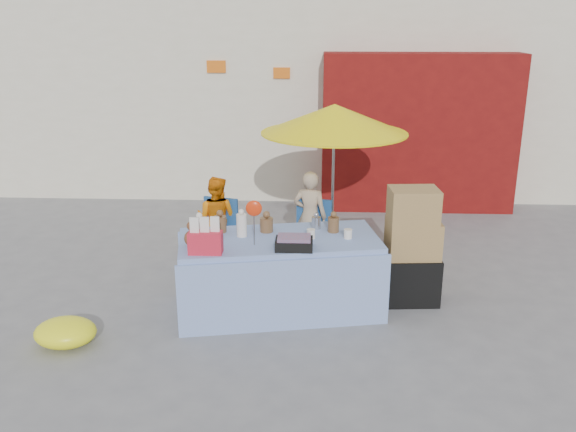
{
  "coord_description": "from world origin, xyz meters",
  "views": [
    {
      "loc": [
        0.47,
        -5.94,
        3.15
      ],
      "look_at": [
        0.18,
        0.6,
        1.0
      ],
      "focal_mm": 38.0,
      "sensor_mm": 36.0,
      "label": 1
    }
  ],
  "objects_px": {
    "market_table": "(279,273)",
    "chair_right": "(310,246)",
    "vendor_beige": "(310,217)",
    "box_stack": "(412,250)",
    "vendor_orange": "(216,218)",
    "chair_left": "(216,245)",
    "umbrella": "(334,120)"
  },
  "relations": [
    {
      "from": "chair_left",
      "to": "vendor_beige",
      "type": "relative_size",
      "value": 0.68
    },
    {
      "from": "chair_right",
      "to": "umbrella",
      "type": "xyz_separation_m",
      "value": [
        0.3,
        0.28,
        1.64
      ]
    },
    {
      "from": "chair_left",
      "to": "umbrella",
      "type": "bearing_deg",
      "value": 25.13
    },
    {
      "from": "chair_left",
      "to": "box_stack",
      "type": "bearing_deg",
      "value": -8.44
    },
    {
      "from": "market_table",
      "to": "vendor_beige",
      "type": "bearing_deg",
      "value": 66.8
    },
    {
      "from": "market_table",
      "to": "chair_left",
      "type": "distance_m",
      "value": 1.62
    },
    {
      "from": "chair_right",
      "to": "box_stack",
      "type": "distance_m",
      "value": 1.6
    },
    {
      "from": "market_table",
      "to": "chair_left",
      "type": "height_order",
      "value": "market_table"
    },
    {
      "from": "chair_left",
      "to": "vendor_beige",
      "type": "distance_m",
      "value": 1.31
    },
    {
      "from": "market_table",
      "to": "chair_right",
      "type": "distance_m",
      "value": 1.38
    },
    {
      "from": "vendor_orange",
      "to": "vendor_beige",
      "type": "xyz_separation_m",
      "value": [
        1.25,
        0.0,
        0.04
      ]
    },
    {
      "from": "market_table",
      "to": "chair_left",
      "type": "relative_size",
      "value": 2.79
    },
    {
      "from": "chair_left",
      "to": "chair_right",
      "type": "distance_m",
      "value": 1.25
    },
    {
      "from": "market_table",
      "to": "vendor_orange",
      "type": "relative_size",
      "value": 2.05
    },
    {
      "from": "chair_right",
      "to": "vendor_beige",
      "type": "xyz_separation_m",
      "value": [
        -0.0,
        0.13,
        0.37
      ]
    },
    {
      "from": "chair_right",
      "to": "box_stack",
      "type": "height_order",
      "value": "box_stack"
    },
    {
      "from": "box_stack",
      "to": "vendor_orange",
      "type": "bearing_deg",
      "value": 154.26
    },
    {
      "from": "market_table",
      "to": "chair_right",
      "type": "bearing_deg",
      "value": 65.4
    },
    {
      "from": "chair_left",
      "to": "market_table",
      "type": "bearing_deg",
      "value": -40.71
    },
    {
      "from": "chair_right",
      "to": "vendor_orange",
      "type": "bearing_deg",
      "value": -171.44
    },
    {
      "from": "vendor_beige",
      "to": "umbrella",
      "type": "height_order",
      "value": "umbrella"
    },
    {
      "from": "vendor_beige",
      "to": "box_stack",
      "type": "bearing_deg",
      "value": 149.8
    },
    {
      "from": "chair_left",
      "to": "umbrella",
      "type": "distance_m",
      "value": 2.27
    },
    {
      "from": "market_table",
      "to": "vendor_orange",
      "type": "xyz_separation_m",
      "value": [
        -0.92,
        1.46,
        0.14
      ]
    },
    {
      "from": "chair_right",
      "to": "vendor_beige",
      "type": "distance_m",
      "value": 0.39
    },
    {
      "from": "vendor_orange",
      "to": "vendor_beige",
      "type": "distance_m",
      "value": 1.25
    },
    {
      "from": "box_stack",
      "to": "chair_left",
      "type": "bearing_deg",
      "value": 156.87
    },
    {
      "from": "chair_left",
      "to": "box_stack",
      "type": "height_order",
      "value": "box_stack"
    },
    {
      "from": "market_table",
      "to": "box_stack",
      "type": "relative_size",
      "value": 1.75
    },
    {
      "from": "vendor_beige",
      "to": "box_stack",
      "type": "height_order",
      "value": "box_stack"
    },
    {
      "from": "market_table",
      "to": "chair_right",
      "type": "height_order",
      "value": "market_table"
    },
    {
      "from": "market_table",
      "to": "umbrella",
      "type": "height_order",
      "value": "umbrella"
    }
  ]
}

